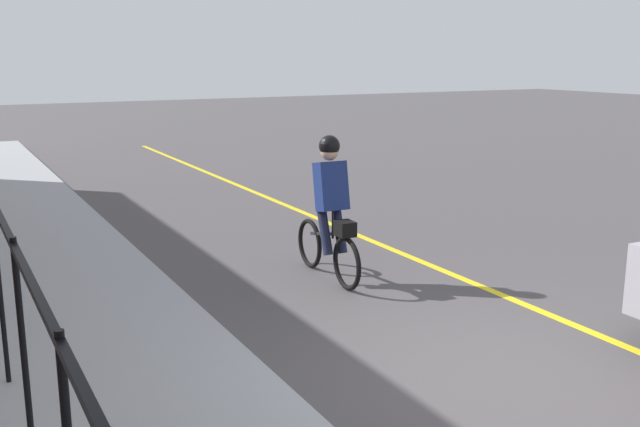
% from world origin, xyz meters
% --- Properties ---
extents(ground_plane, '(80.00, 80.00, 0.00)m').
position_xyz_m(ground_plane, '(0.00, 0.00, 0.00)').
color(ground_plane, '#484446').
extents(lane_line_centre, '(36.00, 0.12, 0.01)m').
position_xyz_m(lane_line_centre, '(0.00, -1.60, 0.00)').
color(lane_line_centre, yellow).
rests_on(lane_line_centre, ground).
extents(iron_fence, '(14.84, 0.04, 1.60)m').
position_xyz_m(iron_fence, '(1.00, 3.80, 1.31)').
color(iron_fence, black).
rests_on(iron_fence, sidewalk).
extents(cyclist_lead, '(1.71, 0.37, 1.83)m').
position_xyz_m(cyclist_lead, '(3.39, -0.10, 0.91)').
color(cyclist_lead, black).
rests_on(cyclist_lead, ground).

